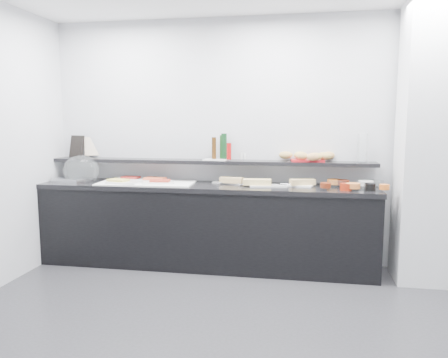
% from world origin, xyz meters
% --- Properties ---
extents(ground, '(5.00, 5.00, 0.00)m').
position_xyz_m(ground, '(0.00, 0.00, 0.00)').
color(ground, '#2D2D30').
rests_on(ground, ground).
extents(back_wall, '(5.00, 0.02, 2.70)m').
position_xyz_m(back_wall, '(0.00, 2.00, 1.35)').
color(back_wall, '#B9BBC1').
rests_on(back_wall, ground).
extents(column, '(0.50, 0.50, 2.70)m').
position_xyz_m(column, '(1.50, 1.65, 1.35)').
color(column, silver).
rests_on(column, ground).
extents(buffet_cabinet, '(3.60, 0.60, 0.85)m').
position_xyz_m(buffet_cabinet, '(-0.70, 1.70, 0.42)').
color(buffet_cabinet, black).
rests_on(buffet_cabinet, ground).
extents(counter_top, '(3.62, 0.62, 0.05)m').
position_xyz_m(counter_top, '(-0.70, 1.70, 0.88)').
color(counter_top, black).
rests_on(counter_top, buffet_cabinet).
extents(wall_shelf, '(3.60, 0.25, 0.04)m').
position_xyz_m(wall_shelf, '(-0.70, 1.88, 1.13)').
color(wall_shelf, black).
rests_on(wall_shelf, back_wall).
extents(cloche_base, '(0.44, 0.35, 0.04)m').
position_xyz_m(cloche_base, '(-2.25, 1.70, 0.92)').
color(cloche_base, silver).
rests_on(cloche_base, counter_top).
extents(cloche_dome, '(0.47, 0.40, 0.34)m').
position_xyz_m(cloche_dome, '(-2.14, 1.72, 1.03)').
color(cloche_dome, white).
rests_on(cloche_dome, cloche_base).
extents(linen_runner, '(1.05, 0.53, 0.01)m').
position_xyz_m(linen_runner, '(-1.35, 1.66, 0.91)').
color(linen_runner, white).
rests_on(linen_runner, counter_top).
extents(platter_meat_a, '(0.33, 0.26, 0.01)m').
position_xyz_m(platter_meat_a, '(-1.65, 1.85, 0.92)').
color(platter_meat_a, silver).
rests_on(platter_meat_a, linen_runner).
extents(food_meat_a, '(0.20, 0.14, 0.02)m').
position_xyz_m(food_meat_a, '(-1.60, 1.83, 0.94)').
color(food_meat_a, maroon).
rests_on(food_meat_a, platter_meat_a).
extents(platter_salmon, '(0.30, 0.22, 0.01)m').
position_xyz_m(platter_salmon, '(-1.43, 1.84, 0.92)').
color(platter_salmon, silver).
rests_on(platter_salmon, linen_runner).
extents(food_salmon, '(0.24, 0.16, 0.02)m').
position_xyz_m(food_salmon, '(-1.30, 1.79, 0.94)').
color(food_salmon, '#E7562F').
rests_on(food_salmon, platter_salmon).
extents(platter_cheese, '(0.37, 0.26, 0.01)m').
position_xyz_m(platter_cheese, '(-1.56, 1.56, 0.92)').
color(platter_cheese, silver).
rests_on(platter_cheese, linen_runner).
extents(food_cheese, '(0.24, 0.19, 0.02)m').
position_xyz_m(food_cheese, '(-1.64, 1.59, 0.94)').
color(food_cheese, '#E3CE58').
rests_on(food_cheese, platter_cheese).
extents(platter_meat_b, '(0.40, 0.33, 0.01)m').
position_xyz_m(platter_meat_b, '(-1.20, 1.62, 0.92)').
color(platter_meat_b, white).
rests_on(platter_meat_b, linen_runner).
extents(food_meat_b, '(0.22, 0.15, 0.02)m').
position_xyz_m(food_meat_b, '(-1.18, 1.63, 0.94)').
color(food_meat_b, maroon).
rests_on(food_meat_b, platter_meat_b).
extents(sandwich_plate_left, '(0.37, 0.24, 0.01)m').
position_xyz_m(sandwich_plate_left, '(-0.47, 1.84, 0.91)').
color(sandwich_plate_left, white).
rests_on(sandwich_plate_left, counter_top).
extents(sandwich_food_left, '(0.26, 0.14, 0.06)m').
position_xyz_m(sandwich_food_left, '(-0.43, 1.78, 0.94)').
color(sandwich_food_left, '#E2B976').
rests_on(sandwich_food_left, sandwich_plate_left).
extents(tongs_left, '(0.14, 0.10, 0.01)m').
position_xyz_m(tongs_left, '(-0.51, 1.76, 0.92)').
color(tongs_left, '#B4B6BB').
rests_on(tongs_left, sandwich_plate_left).
extents(sandwich_plate_mid, '(0.40, 0.22, 0.01)m').
position_xyz_m(sandwich_plate_mid, '(-0.02, 1.69, 0.91)').
color(sandwich_plate_mid, silver).
rests_on(sandwich_plate_mid, counter_top).
extents(sandwich_food_mid, '(0.30, 0.14, 0.06)m').
position_xyz_m(sandwich_food_mid, '(-0.14, 1.68, 0.94)').
color(sandwich_food_mid, '#DFC275').
rests_on(sandwich_food_mid, sandwich_plate_mid).
extents(tongs_mid, '(0.16, 0.04, 0.01)m').
position_xyz_m(tongs_mid, '(-0.26, 1.66, 0.92)').
color(tongs_mid, silver).
rests_on(tongs_mid, sandwich_plate_mid).
extents(sandwich_plate_right, '(0.37, 0.22, 0.01)m').
position_xyz_m(sandwich_plate_right, '(0.26, 1.77, 0.91)').
color(sandwich_plate_right, white).
rests_on(sandwich_plate_right, counter_top).
extents(sandwich_food_right, '(0.28, 0.18, 0.06)m').
position_xyz_m(sandwich_food_right, '(0.33, 1.77, 0.94)').
color(sandwich_food_right, tan).
rests_on(sandwich_food_right, sandwich_plate_right).
extents(tongs_right, '(0.16, 0.01, 0.01)m').
position_xyz_m(tongs_right, '(0.18, 1.75, 0.92)').
color(tongs_right, silver).
rests_on(tongs_right, sandwich_plate_right).
extents(bowl_glass_fruit, '(0.23, 0.23, 0.07)m').
position_xyz_m(bowl_glass_fruit, '(0.69, 1.77, 0.94)').
color(bowl_glass_fruit, silver).
rests_on(bowl_glass_fruit, counter_top).
extents(fill_glass_fruit, '(0.15, 0.15, 0.05)m').
position_xyz_m(fill_glass_fruit, '(0.66, 1.83, 0.95)').
color(fill_glass_fruit, orange).
rests_on(fill_glass_fruit, bowl_glass_fruit).
extents(bowl_black_jam, '(0.14, 0.14, 0.07)m').
position_xyz_m(bowl_black_jam, '(0.66, 1.86, 0.94)').
color(bowl_black_jam, black).
rests_on(bowl_black_jam, counter_top).
extents(fill_black_jam, '(0.16, 0.16, 0.05)m').
position_xyz_m(fill_black_jam, '(0.75, 1.80, 0.95)').
color(fill_black_jam, '#5D1D0D').
rests_on(fill_black_jam, bowl_black_jam).
extents(bowl_glass_cream, '(0.18, 0.18, 0.07)m').
position_xyz_m(bowl_glass_cream, '(1.07, 1.82, 0.94)').
color(bowl_glass_cream, white).
rests_on(bowl_glass_cream, counter_top).
extents(fill_glass_cream, '(0.16, 0.16, 0.05)m').
position_xyz_m(fill_glass_cream, '(0.97, 1.79, 0.95)').
color(fill_glass_cream, white).
rests_on(fill_glass_cream, bowl_glass_cream).
extents(bowl_red_jam, '(0.14, 0.14, 0.07)m').
position_xyz_m(bowl_red_jam, '(0.75, 1.56, 0.94)').
color(bowl_red_jam, '#9B230E').
rests_on(bowl_red_jam, counter_top).
extents(fill_red_jam, '(0.11, 0.11, 0.05)m').
position_xyz_m(fill_red_jam, '(0.55, 1.55, 0.95)').
color(fill_red_jam, '#5F210D').
rests_on(fill_red_jam, bowl_red_jam).
extents(bowl_glass_salmon, '(0.18, 0.18, 0.07)m').
position_xyz_m(bowl_glass_salmon, '(0.89, 1.62, 0.94)').
color(bowl_glass_salmon, white).
rests_on(bowl_glass_salmon, counter_top).
extents(fill_glass_salmon, '(0.18, 0.18, 0.05)m').
position_xyz_m(fill_glass_salmon, '(0.82, 1.57, 0.95)').
color(fill_glass_salmon, '#CB6F31').
rests_on(fill_glass_salmon, bowl_glass_salmon).
extents(bowl_black_fruit, '(0.13, 0.13, 0.07)m').
position_xyz_m(bowl_black_fruit, '(0.98, 1.59, 0.94)').
color(bowl_black_fruit, black).
rests_on(bowl_black_fruit, counter_top).
extents(fill_black_fruit, '(0.10, 0.10, 0.05)m').
position_xyz_m(fill_black_fruit, '(1.11, 1.54, 0.95)').
color(fill_black_fruit, '#CF5F1C').
rests_on(fill_black_fruit, bowl_black_fruit).
extents(framed_print, '(0.21, 0.13, 0.26)m').
position_xyz_m(framed_print, '(-2.30, 1.93, 1.28)').
color(framed_print, black).
rests_on(framed_print, wall_shelf).
extents(print_art, '(0.18, 0.12, 0.22)m').
position_xyz_m(print_art, '(-2.14, 1.99, 1.28)').
color(print_art, beige).
rests_on(print_art, framed_print).
extents(condiment_tray, '(0.28, 0.21, 0.01)m').
position_xyz_m(condiment_tray, '(-0.61, 1.85, 1.16)').
color(condiment_tray, white).
rests_on(condiment_tray, wall_shelf).
extents(bottle_green_a, '(0.06, 0.06, 0.26)m').
position_xyz_m(bottle_green_a, '(-0.55, 1.94, 1.29)').
color(bottle_green_a, '#103C11').
rests_on(bottle_green_a, condiment_tray).
extents(bottle_brown, '(0.06, 0.06, 0.24)m').
position_xyz_m(bottle_brown, '(-0.64, 1.88, 1.28)').
color(bottle_brown, '#39210A').
rests_on(bottle_brown, condiment_tray).
extents(bottle_green_b, '(0.07, 0.07, 0.28)m').
position_xyz_m(bottle_green_b, '(-0.54, 1.93, 1.30)').
color(bottle_green_b, black).
rests_on(bottle_green_b, condiment_tray).
extents(bottle_hot, '(0.06, 0.06, 0.18)m').
position_xyz_m(bottle_hot, '(-0.46, 1.84, 1.25)').
color(bottle_hot, '#B60D0E').
rests_on(bottle_hot, condiment_tray).
extents(shaker_salt, '(0.03, 0.03, 0.07)m').
position_xyz_m(shaker_salt, '(-0.34, 1.89, 1.20)').
color(shaker_salt, silver).
rests_on(shaker_salt, condiment_tray).
extents(shaker_pepper, '(0.03, 0.03, 0.07)m').
position_xyz_m(shaker_pepper, '(-0.30, 1.91, 1.20)').
color(shaker_pepper, white).
rests_on(shaker_pepper, condiment_tray).
extents(bread_tray, '(0.36, 0.26, 0.02)m').
position_xyz_m(bread_tray, '(0.38, 1.91, 1.16)').
color(bread_tray, '#A41118').
rests_on(bread_tray, wall_shelf).
extents(bread_roll_nw, '(0.15, 0.10, 0.08)m').
position_xyz_m(bread_roll_nw, '(0.15, 1.94, 1.21)').
color(bread_roll_nw, '#B28B44').
rests_on(bread_roll_nw, bread_tray).
extents(bread_roll_n, '(0.14, 0.10, 0.08)m').
position_xyz_m(bread_roll_n, '(0.30, 1.95, 1.21)').
color(bread_roll_n, tan).
rests_on(bread_roll_n, bread_tray).
extents(bread_roll_ne, '(0.13, 0.08, 0.08)m').
position_xyz_m(bread_roll_ne, '(0.60, 1.98, 1.21)').
color(bread_roll_ne, '#BA8447').
rests_on(bread_roll_ne, bread_tray).
extents(bread_roll_sw, '(0.13, 0.09, 0.08)m').
position_xyz_m(bread_roll_sw, '(0.32, 1.83, 1.21)').
color(bread_roll_sw, '#B38644').
rests_on(bread_roll_sw, bread_tray).
extents(bread_roll_s, '(0.14, 0.11, 0.08)m').
position_xyz_m(bread_roll_s, '(0.43, 1.77, 1.21)').
color(bread_roll_s, tan).
rests_on(bread_roll_s, bread_tray).
extents(bread_roll_se, '(0.16, 0.11, 0.08)m').
position_xyz_m(bread_roll_se, '(0.45, 1.81, 1.21)').
color(bread_roll_se, '#B89846').
rests_on(bread_roll_se, bread_tray).
extents(bread_roll_mide, '(0.17, 0.13, 0.08)m').
position_xyz_m(bread_roll_mide, '(0.55, 1.88, 1.21)').
color(bread_roll_mide, '#AF8C43').
rests_on(bread_roll_mide, bread_tray).
extents(carafe, '(0.12, 0.12, 0.30)m').
position_xyz_m(carafe, '(0.94, 1.90, 1.30)').
color(carafe, white).
rests_on(carafe, wall_shelf).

